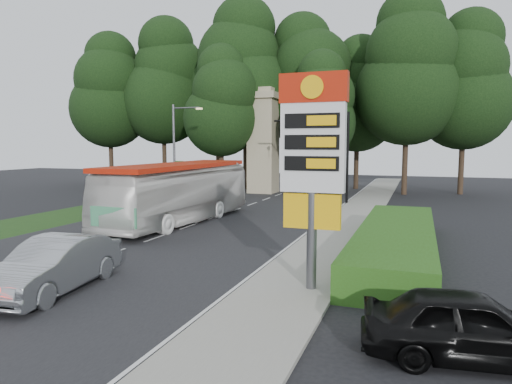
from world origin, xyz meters
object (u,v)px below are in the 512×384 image
(streetlight_signs, at_px, (176,147))
(traffic_signal_mast, at_px, (331,145))
(transit_bus, at_px, (179,193))
(monument, at_px, (263,140))
(parked_car_black, at_px, (471,326))
(gas_station_pylon, at_px, (313,152))
(sedan_silver, at_px, (54,265))

(streetlight_signs, bearing_deg, traffic_signal_mast, 8.92)
(traffic_signal_mast, height_order, transit_bus, traffic_signal_mast)
(monument, relative_size, parked_car_black, 2.17)
(streetlight_signs, height_order, transit_bus, streetlight_signs)
(traffic_signal_mast, distance_m, streetlight_signs, 12.83)
(monument, height_order, parked_car_black, monument)
(streetlight_signs, height_order, parked_car_black, streetlight_signs)
(traffic_signal_mast, bearing_deg, monument, 142.00)
(gas_station_pylon, bearing_deg, traffic_signal_mast, 99.09)
(gas_station_pylon, distance_m, traffic_signal_mast, 22.29)
(parked_car_black, bearing_deg, streetlight_signs, 33.86)
(sedan_silver, bearing_deg, gas_station_pylon, 12.85)
(transit_bus, distance_m, sedan_silver, 13.04)
(monument, distance_m, parked_car_black, 35.32)
(sedan_silver, bearing_deg, monument, 89.70)
(monument, bearing_deg, parked_car_black, -63.76)
(transit_bus, height_order, sedan_silver, transit_bus)
(transit_bus, distance_m, parked_car_black, 19.88)
(traffic_signal_mast, bearing_deg, streetlight_signs, -171.08)
(sedan_silver, bearing_deg, traffic_signal_mast, 73.62)
(gas_station_pylon, height_order, streetlight_signs, streetlight_signs)
(parked_car_black, bearing_deg, monument, 18.97)
(streetlight_signs, relative_size, sedan_silver, 1.53)
(gas_station_pylon, height_order, traffic_signal_mast, traffic_signal_mast)
(traffic_signal_mast, height_order, monument, monument)
(traffic_signal_mast, relative_size, streetlight_signs, 0.90)
(transit_bus, bearing_deg, streetlight_signs, 123.17)
(sedan_silver, bearing_deg, parked_car_black, -10.10)
(parked_car_black, bearing_deg, gas_station_pylon, 44.07)
(gas_station_pylon, distance_m, parked_car_black, 6.61)
(sedan_silver, height_order, parked_car_black, sedan_silver)
(traffic_signal_mast, xyz_separation_m, parked_car_black, (7.82, -25.44, -3.88))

